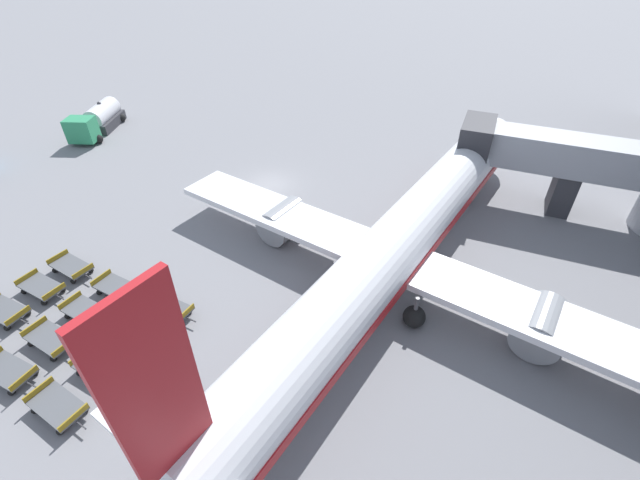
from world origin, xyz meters
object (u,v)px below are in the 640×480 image
Objects in this scene: airplane at (399,243)px; baggage_dolly_row_mid_b_col_b at (87,312)px; baggage_dolly_row_mid_a_col_a at (4,311)px; baggage_dolly_row_mid_a_col_c at (102,368)px; baggage_dolly_row_near_col_b at (8,371)px; fuel_tanker_secondary at (98,120)px; baggage_dolly_row_mid_a_col_b at (51,339)px; baggage_dolly_row_mid_b_col_c at (134,339)px; baggage_dolly_row_far_col_b at (117,288)px; baggage_dolly_row_far_col_c at (168,309)px; baggage_dolly_row_near_col_c at (58,406)px; baggage_dolly_row_far_col_a at (71,267)px; baggage_dolly_row_mid_b_col_a at (42,287)px.

airplane is 19.26m from baggage_dolly_row_mid_b_col_b.
baggage_dolly_row_mid_a_col_a and baggage_dolly_row_mid_a_col_c have the same top height.
baggage_dolly_row_near_col_b is 1.01× the size of baggage_dolly_row_mid_b_col_b.
fuel_tanker_secondary is 29.76m from baggage_dolly_row_mid_b_col_b.
fuel_tanker_secondary is 31.34m from baggage_dolly_row_mid_a_col_b.
baggage_dolly_row_mid_a_col_b is 0.99× the size of baggage_dolly_row_mid_b_col_c.
baggage_dolly_row_far_col_c is at bearing 4.19° from baggage_dolly_row_far_col_b.
baggage_dolly_row_mid_a_col_a is (-8.44, 2.31, 0.00)m from baggage_dolly_row_near_col_c.
baggage_dolly_row_mid_b_col_b is (-0.07, 2.33, 0.00)m from baggage_dolly_row_mid_a_col_b.
baggage_dolly_row_near_col_b is 8.29m from baggage_dolly_row_far_col_c.
fuel_tanker_secondary is 2.39× the size of baggage_dolly_row_mid_a_col_b.
baggage_dolly_row_mid_b_col_c is (4.00, 2.31, 0.00)m from baggage_dolly_row_mid_a_col_b.
baggage_dolly_row_near_col_b is at bearing -45.73° from fuel_tanker_secondary.
baggage_dolly_row_mid_b_col_c is 8.77m from baggage_dolly_row_far_col_a.
airplane is 17.95m from baggage_dolly_row_far_col_b.
baggage_dolly_row_mid_a_col_a is 1.00× the size of baggage_dolly_row_far_col_a.
baggage_dolly_row_mid_a_col_a is 1.01× the size of baggage_dolly_row_mid_a_col_c.
baggage_dolly_row_mid_b_col_c and baggage_dolly_row_far_col_b have the same top height.
baggage_dolly_row_mid_b_col_b is at bearing -139.76° from airplane.
fuel_tanker_secondary is at bearing 137.83° from baggage_dolly_row_far_col_a.
baggage_dolly_row_near_col_c and baggage_dolly_row_far_col_a have the same top height.
baggage_dolly_row_near_col_b and baggage_dolly_row_mid_b_col_c have the same top height.
fuel_tanker_secondary is at bearing 143.96° from baggage_dolly_row_far_col_b.
baggage_dolly_row_near_col_c and baggage_dolly_row_mid_b_col_a have the same top height.
fuel_tanker_secondary reaches higher than baggage_dolly_row_far_col_a.
baggage_dolly_row_mid_a_col_b is 4.62m from baggage_dolly_row_far_col_b.
baggage_dolly_row_mid_b_col_c is (27.02, -18.94, -0.75)m from fuel_tanker_secondary.
baggage_dolly_row_mid_b_col_b is at bearing -87.77° from baggage_dolly_row_far_col_b.
baggage_dolly_row_mid_a_col_c is (-0.02, 2.51, 0.00)m from baggage_dolly_row_near_col_c.
baggage_dolly_row_mid_a_col_c is at bearing -26.89° from baggage_dolly_row_far_col_a.
baggage_dolly_row_mid_a_col_b is at bearing -134.69° from airplane.
baggage_dolly_row_far_col_c is (8.44, 0.44, 0.00)m from baggage_dolly_row_far_col_a.
baggage_dolly_row_mid_b_col_c is 1.00× the size of baggage_dolly_row_far_col_c.
baggage_dolly_row_near_col_b is at bearing -46.73° from baggage_dolly_row_mid_b_col_a.
baggage_dolly_row_near_col_c is 9.65m from baggage_dolly_row_mid_b_col_a.
baggage_dolly_row_near_col_b is at bearing -130.34° from airplane.
baggage_dolly_row_far_col_a is at bearing 154.11° from baggage_dolly_row_mid_b_col_b.
baggage_dolly_row_near_col_c is 1.00× the size of baggage_dolly_row_far_col_b.
baggage_dolly_row_mid_a_col_a is 1.01× the size of baggage_dolly_row_far_col_b.
baggage_dolly_row_mid_b_col_a and baggage_dolly_row_mid_b_col_c have the same top height.
baggage_dolly_row_mid_a_col_c is (8.42, 0.19, 0.00)m from baggage_dolly_row_mid_a_col_a.
baggage_dolly_row_near_col_b is 1.01× the size of baggage_dolly_row_mid_a_col_b.
baggage_dolly_row_near_col_c and baggage_dolly_row_far_col_b have the same top height.
baggage_dolly_row_far_col_a is at bearing 91.62° from baggage_dolly_row_mid_a_col_a.
baggage_dolly_row_near_col_b is 8.22m from baggage_dolly_row_far_col_a.
baggage_dolly_row_mid_a_col_b and baggage_dolly_row_far_col_c have the same top height.
baggage_dolly_row_mid_a_col_c is 9.58m from baggage_dolly_row_far_col_a.
baggage_dolly_row_mid_b_col_b is 0.99× the size of baggage_dolly_row_mid_b_col_c.
airplane reaches higher than baggage_dolly_row_far_col_c.
fuel_tanker_secondary is 31.53m from baggage_dolly_row_far_col_c.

